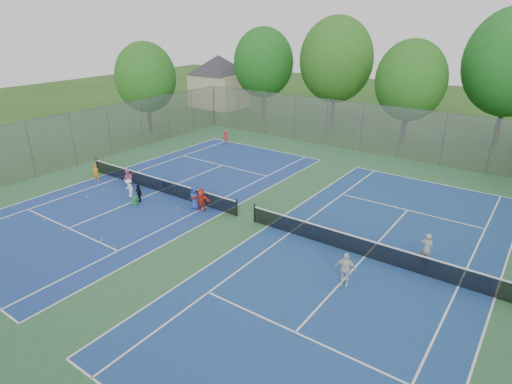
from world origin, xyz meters
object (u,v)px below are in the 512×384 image
(ball_crate, at_px, (167,184))
(ball_hopper, at_px, (135,201))
(net_left, at_px, (158,185))
(net_right, at_px, (366,248))
(instructor, at_px, (426,249))

(ball_crate, bearing_deg, ball_hopper, -76.47)
(net_left, xyz_separation_m, ball_crate, (-0.26, 0.94, -0.30))
(ball_crate, distance_m, ball_hopper, 3.37)
(net_right, bearing_deg, ball_hopper, -170.14)
(net_right, distance_m, instructor, 2.66)
(net_right, relative_size, instructor, 8.40)
(net_right, bearing_deg, instructor, 23.37)
(ball_hopper, height_order, instructor, instructor)
(ball_hopper, bearing_deg, net_left, 102.78)
(net_left, relative_size, net_right, 1.00)
(net_right, height_order, ball_crate, net_right)
(ball_hopper, bearing_deg, net_right, 9.86)
(net_left, height_order, net_right, same)
(net_left, distance_m, instructor, 16.46)
(ball_crate, bearing_deg, net_left, -74.62)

